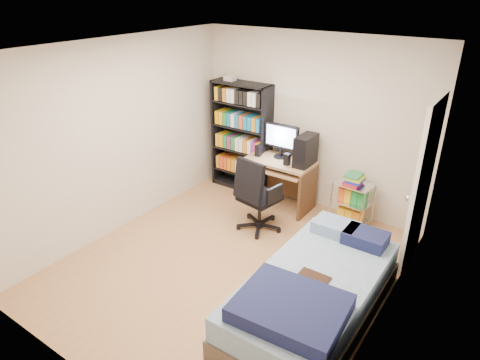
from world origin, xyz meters
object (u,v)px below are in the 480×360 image
Objects in this scene: media_shelf at (241,136)px; office_chair at (257,207)px; bed at (313,294)px; computer_desk at (287,165)px.

media_shelf is 1.45m from office_chair.
office_chair is 0.48× the size of bed.
computer_desk reaches higher than office_chair.
computer_desk is 2.39m from bed.
computer_desk is 1.19× the size of office_chair.
bed is (1.37, -1.91, -0.40)m from computer_desk.
bed is at bearing -54.32° from computer_desk.
office_chair is (0.01, -0.81, -0.34)m from computer_desk.
media_shelf is 1.45× the size of computer_desk.
bed is (1.36, -1.10, -0.06)m from office_chair.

